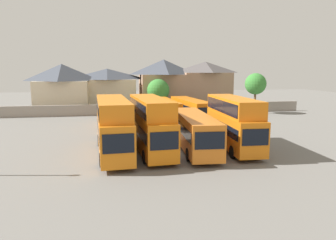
# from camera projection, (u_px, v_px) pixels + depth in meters

# --- Properties ---
(ground) EXTENTS (140.00, 140.00, 0.00)m
(ground) POSITION_uv_depth(u_px,v_px,m) (150.00, 121.00, 46.57)
(ground) COLOR slate
(depot_boundary_wall) EXTENTS (56.00, 0.50, 1.80)m
(depot_boundary_wall) POSITION_uv_depth(u_px,v_px,m) (145.00, 109.00, 53.63)
(depot_boundary_wall) COLOR gray
(depot_boundary_wall) RESTS_ON ground
(bus_1) EXTENTS (3.15, 11.68, 4.90)m
(bus_1) POSITION_uv_depth(u_px,v_px,m) (113.00, 123.00, 27.74)
(bus_1) COLOR orange
(bus_1) RESTS_ON ground
(bus_2) EXTENTS (3.10, 10.60, 4.94)m
(bus_2) POSITION_uv_depth(u_px,v_px,m) (151.00, 122.00, 28.29)
(bus_2) COLOR orange
(bus_2) RESTS_ON ground
(bus_3) EXTENTS (3.33, 12.00, 3.30)m
(bus_3) POSITION_uv_depth(u_px,v_px,m) (194.00, 130.00, 29.41)
(bus_3) COLOR orange
(bus_3) RESTS_ON ground
(bus_4) EXTENTS (2.87, 10.18, 4.85)m
(bus_4) POSITION_uv_depth(u_px,v_px,m) (233.00, 120.00, 29.67)
(bus_4) COLOR orange
(bus_4) RESTS_ON ground
(bus_5) EXTENTS (2.69, 12.04, 3.34)m
(bus_5) POSITION_uv_depth(u_px,v_px,m) (112.00, 111.00, 42.60)
(bus_5) COLOR orange
(bus_5) RESTS_ON ground
(bus_6) EXTENTS (2.76, 10.83, 3.49)m
(bus_6) POSITION_uv_depth(u_px,v_px,m) (143.00, 110.00, 43.78)
(bus_6) COLOR orange
(bus_6) RESTS_ON ground
(bus_7) EXTENTS (2.77, 11.42, 3.29)m
(bus_7) POSITION_uv_depth(u_px,v_px,m) (165.00, 110.00, 44.38)
(bus_7) COLOR orange
(bus_7) RESTS_ON ground
(bus_8) EXTENTS (3.41, 12.20, 3.35)m
(bus_8) POSITION_uv_depth(u_px,v_px,m) (191.00, 110.00, 44.58)
(bus_8) COLOR orange
(bus_8) RESTS_ON ground
(house_terrace_left) EXTENTS (9.43, 7.89, 8.50)m
(house_terrace_left) POSITION_uv_depth(u_px,v_px,m) (63.00, 88.00, 56.30)
(house_terrace_left) COLOR beige
(house_terrace_left) RESTS_ON ground
(house_terrace_centre) EXTENTS (10.66, 6.73, 7.70)m
(house_terrace_centre) POSITION_uv_depth(u_px,v_px,m) (108.00, 89.00, 59.43)
(house_terrace_centre) COLOR beige
(house_terrace_centre) RESTS_ON ground
(house_terrace_right) EXTENTS (9.34, 8.14, 9.43)m
(house_terrace_right) POSITION_uv_depth(u_px,v_px,m) (164.00, 84.00, 61.04)
(house_terrace_right) COLOR #9E7A60
(house_terrace_right) RESTS_ON ground
(house_terrace_far_right) EXTENTS (9.59, 7.13, 9.06)m
(house_terrace_far_right) POSITION_uv_depth(u_px,v_px,m) (205.00, 85.00, 62.15)
(house_terrace_far_right) COLOR #9E7A60
(house_terrace_far_right) RESTS_ON ground
(tree_left_of_lot) EXTENTS (3.97, 3.97, 5.89)m
(tree_left_of_lot) POSITION_uv_depth(u_px,v_px,m) (158.00, 90.00, 56.08)
(tree_left_of_lot) COLOR brown
(tree_left_of_lot) RESTS_ON ground
(tree_behind_wall) EXTENTS (3.64, 3.64, 6.91)m
(tree_behind_wall) POSITION_uv_depth(u_px,v_px,m) (256.00, 84.00, 54.36)
(tree_behind_wall) COLOR brown
(tree_behind_wall) RESTS_ON ground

